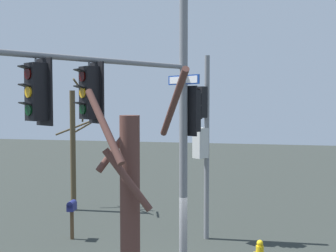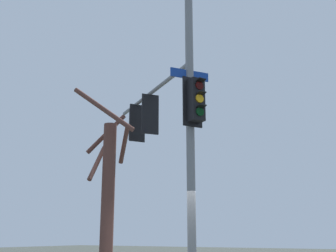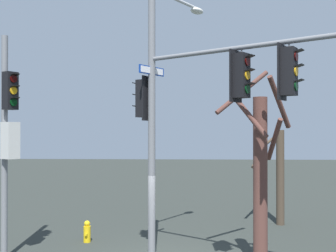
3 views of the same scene
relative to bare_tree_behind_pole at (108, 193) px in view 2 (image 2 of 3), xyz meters
name	(u,v)px [view 2 (image 2 of 3)]	position (x,y,z in m)	size (l,w,h in m)	color
main_signal_pole_assembly	(166,107)	(-0.07, 1.94, 2.33)	(5.38, 5.00, 8.49)	slate
bare_tree_behind_pole	(108,193)	(0.00, 0.00, 0.00)	(2.10, 2.09, 5.61)	brown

